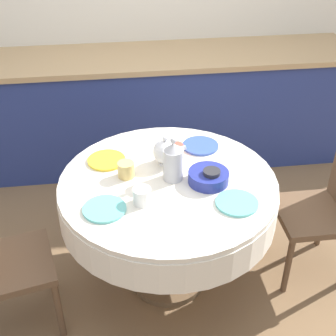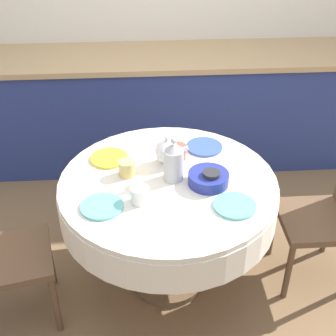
{
  "view_description": "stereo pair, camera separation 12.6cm",
  "coord_description": "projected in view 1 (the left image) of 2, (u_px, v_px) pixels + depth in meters",
  "views": [
    {
      "loc": [
        -0.26,
        -1.96,
        2.15
      ],
      "look_at": [
        0.0,
        0.0,
        0.81
      ],
      "focal_mm": 50.0,
      "sensor_mm": 36.0,
      "label": 1
    },
    {
      "loc": [
        -0.13,
        -1.97,
        2.15
      ],
      "look_at": [
        0.0,
        0.0,
        0.81
      ],
      "focal_mm": 50.0,
      "sensor_mm": 36.0,
      "label": 2
    }
  ],
  "objects": [
    {
      "name": "plate_near_left",
      "position": [
        104.0,
        209.0,
        2.22
      ],
      "size": [
        0.21,
        0.21,
        0.01
      ],
      "primitive_type": "cylinder",
      "color": "#60BCB7",
      "rests_on": "dining_table"
    },
    {
      "name": "plate_near_right",
      "position": [
        237.0,
        203.0,
        2.26
      ],
      "size": [
        0.21,
        0.21,
        0.01
      ],
      "primitive_type": "cylinder",
      "color": "#60BCB7",
      "rests_on": "dining_table"
    },
    {
      "name": "fruit_bowl",
      "position": [
        208.0,
        177.0,
        2.4
      ],
      "size": [
        0.21,
        0.21,
        0.06
      ],
      "primitive_type": "cylinder",
      "color": "navy",
      "rests_on": "dining_table"
    },
    {
      "name": "cup_far_left",
      "position": [
        126.0,
        170.0,
        2.44
      ],
      "size": [
        0.09,
        0.09,
        0.08
      ],
      "primitive_type": "cylinder",
      "color": "#DBB766",
      "rests_on": "dining_table"
    },
    {
      "name": "ground_plane",
      "position": [
        168.0,
        279.0,
        2.84
      ],
      "size": [
        12.0,
        12.0,
        0.0
      ],
      "primitive_type": "plane",
      "color": "brown"
    },
    {
      "name": "kitchen_counter",
      "position": [
        145.0,
        109.0,
        3.73
      ],
      "size": [
        3.24,
        0.64,
        0.9
      ],
      "color": "navy",
      "rests_on": "ground_plane"
    },
    {
      "name": "chair_left",
      "position": [
        329.0,
        201.0,
        2.66
      ],
      "size": [
        0.4,
        0.4,
        0.93
      ],
      "rotation": [
        0.0,
        0.0,
        -4.71
      ],
      "color": "brown",
      "rests_on": "ground_plane"
    },
    {
      "name": "cup_near_right",
      "position": [
        211.0,
        177.0,
        2.38
      ],
      "size": [
        0.09,
        0.09,
        0.08
      ],
      "primitive_type": "cylinder",
      "color": "#28282D",
      "rests_on": "dining_table"
    },
    {
      "name": "dining_table",
      "position": [
        168.0,
        200.0,
        2.5
      ],
      "size": [
        1.15,
        1.15,
        0.73
      ],
      "color": "brown",
      "rests_on": "ground_plane"
    },
    {
      "name": "plate_far_left",
      "position": [
        107.0,
        160.0,
        2.58
      ],
      "size": [
        0.21,
        0.21,
        0.01
      ],
      "primitive_type": "cylinder",
      "color": "yellow",
      "rests_on": "dining_table"
    },
    {
      "name": "cup_far_right",
      "position": [
        175.0,
        152.0,
        2.59
      ],
      "size": [
        0.09,
        0.09,
        0.08
      ],
      "primitive_type": "cylinder",
      "color": "#CC4C3D",
      "rests_on": "dining_table"
    },
    {
      "name": "coffee_carafe",
      "position": [
        173.0,
        161.0,
        2.39
      ],
      "size": [
        0.1,
        0.1,
        0.24
      ],
      "color": "#B2B2B7",
      "rests_on": "dining_table"
    },
    {
      "name": "cup_near_left",
      "position": [
        142.0,
        196.0,
        2.25
      ],
      "size": [
        0.09,
        0.09,
        0.08
      ],
      "primitive_type": "cylinder",
      "color": "white",
      "rests_on": "dining_table"
    },
    {
      "name": "plate_far_right",
      "position": [
        200.0,
        146.0,
        2.7
      ],
      "size": [
        0.21,
        0.21,
        0.01
      ],
      "primitive_type": "cylinder",
      "color": "#3856AD",
      "rests_on": "dining_table"
    },
    {
      "name": "teapot",
      "position": [
        165.0,
        152.0,
        2.52
      ],
      "size": [
        0.18,
        0.13,
        0.17
      ],
      "color": "white",
      "rests_on": "dining_table"
    }
  ]
}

